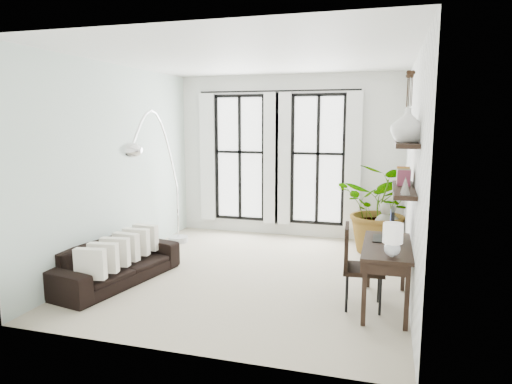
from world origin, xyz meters
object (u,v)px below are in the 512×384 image
at_px(desk_chair, 356,261).
at_px(arc_lamp, 156,144).
at_px(buddha, 387,233).
at_px(desk, 386,251).
at_px(sofa, 115,262).
at_px(plant, 382,209).

bearing_deg(desk_chair, arc_lamp, 158.19).
bearing_deg(buddha, desk, -90.16).
bearing_deg(sofa, plant, -43.46).
xyz_separation_m(desk, arc_lamp, (-3.64, 1.03, 1.19)).
height_order(plant, arc_lamp, arc_lamp).
distance_m(sofa, desk, 3.77).
bearing_deg(desk, plant, 92.15).
xyz_separation_m(desk_chair, arc_lamp, (-3.29, 1.08, 1.34)).
bearing_deg(buddha, sofa, -147.10).
distance_m(sofa, plant, 4.50).
relative_size(desk_chair, arc_lamp, 0.41).
distance_m(sofa, buddha, 4.47).
bearing_deg(sofa, desk_chair, -77.52).
relative_size(desk, buddha, 1.39).
xyz_separation_m(plant, buddha, (0.10, -0.15, -0.38)).
height_order(desk_chair, buddha, desk_chair).
distance_m(desk_chair, buddha, 2.39).
distance_m(plant, arc_lamp, 3.99).
bearing_deg(desk, buddha, 89.84).
height_order(arc_lamp, buddha, arc_lamp).
relative_size(sofa, desk_chair, 1.93).
bearing_deg(plant, desk, -87.85).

